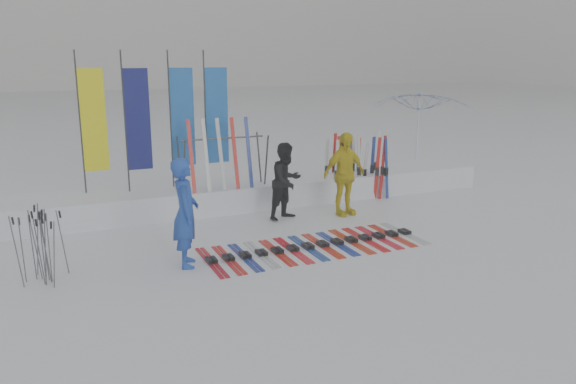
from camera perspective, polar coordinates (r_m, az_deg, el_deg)
name	(u,v)px	position (r m, az deg, el deg)	size (l,w,h in m)	color
ground	(314,267)	(10.09, 2.67, -7.59)	(120.00, 120.00, 0.00)	white
snow_bank	(232,194)	(14.08, -5.71, -0.24)	(14.00, 1.60, 0.60)	white
person_blue	(185,213)	(10.01, -10.37, -2.08)	(0.71, 0.47, 1.95)	#1E45B0
person_black	(286,181)	(12.79, -0.16, 1.11)	(0.86, 0.67, 1.77)	black
person_yellow	(344,174)	(13.16, 5.74, 1.82)	(1.15, 0.48, 1.96)	yellow
tent_canopy	(420,134)	(17.69, 13.22, 5.74)	(2.94, 3.00, 2.70)	white
ski_row	(315,245)	(11.08, 2.78, -5.44)	(4.39, 1.68, 0.07)	#AD0D15
pole_cluster	(41,247)	(10.09, -23.84, -5.17)	(0.83, 0.85, 1.26)	#595B60
feather_flags	(158,119)	(13.52, -13.09, 7.28)	(3.43, 0.29, 3.20)	#383A3F
ski_rack	(223,155)	(13.39, -6.60, 3.76)	(2.04, 0.80, 1.23)	#383A3F
upright_skis	(358,167)	(15.08, 7.13, 2.58)	(1.75, 1.14, 1.69)	silver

